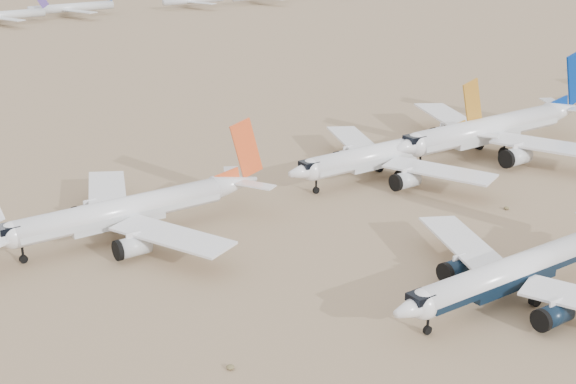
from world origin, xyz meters
name	(u,v)px	position (x,y,z in m)	size (l,w,h in m)	color
ground	(495,345)	(0.00, 0.00, 0.00)	(7000.00, 7000.00, 0.00)	#7F664A
main_airliner	(524,268)	(13.21, 6.83, 4.51)	(46.49, 45.41, 16.41)	white
row2_navy_widebody	(495,128)	(63.01, 56.10, 5.65)	(56.84, 55.58, 20.22)	white
row2_gold_tail	(392,152)	(33.92, 57.53, 4.85)	(48.67, 47.60, 17.33)	white
row2_orange_tail	(133,209)	(-22.47, 58.48, 4.76)	(47.60, 46.57, 16.98)	white
distant_storage_row	(24,13)	(42.20, 317.19, 4.35)	(613.14, 59.95, 14.22)	silver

